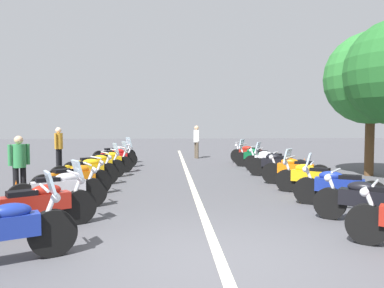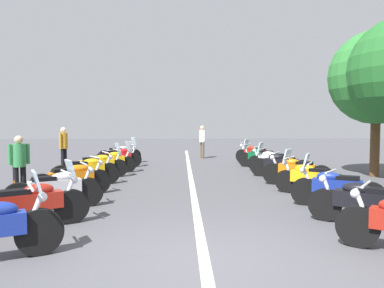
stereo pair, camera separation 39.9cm
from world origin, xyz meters
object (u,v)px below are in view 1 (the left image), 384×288
(motorcycle_right_row_8, at_px, (250,154))
(motorcycle_left_row_7, at_px, (115,157))
(motorcycle_right_row_2, at_px, (338,186))
(motorcycle_right_row_1, at_px, (371,201))
(motorcycle_left_row_6, at_px, (108,161))
(motorcycle_left_row_8, at_px, (115,154))
(motorcycle_right_row_3, at_px, (310,177))
(roadside_tree_1, at_px, (371,78))
(motorcycle_left_row_3, at_px, (73,179))
(motorcycle_left_row_5, at_px, (96,165))
(bystander_1, at_px, (19,162))
(motorcycle_right_row_7, at_px, (256,157))
(motorcycle_right_row_6, at_px, (269,160))
(traffic_cone_0, at_px, (304,167))
(motorcycle_right_row_4, at_px, (295,170))
(motorcycle_left_row_2, at_px, (60,190))
(motorcycle_left_row_1, at_px, (38,204))
(bystander_0, at_px, (59,145))
(motorcycle_right_row_5, at_px, (277,164))
(motorcycle_left_row_4, at_px, (86,171))
(bystander_3, at_px, (197,139))
(traffic_cone_1, at_px, (16,194))

(motorcycle_right_row_8, bearing_deg, motorcycle_left_row_7, 51.65)
(motorcycle_right_row_2, bearing_deg, motorcycle_right_row_1, 114.16)
(motorcycle_left_row_6, xyz_separation_m, motorcycle_left_row_8, (3.18, 0.18, 0.01))
(motorcycle_right_row_3, relative_size, motorcycle_right_row_8, 0.96)
(motorcycle_right_row_3, relative_size, roadside_tree_1, 0.31)
(motorcycle_left_row_3, distance_m, motorcycle_left_row_5, 3.13)
(motorcycle_left_row_7, distance_m, bystander_1, 6.34)
(motorcycle_left_row_6, bearing_deg, motorcycle_left_row_8, 69.46)
(motorcycle_right_row_7, bearing_deg, motorcycle_left_row_3, 78.96)
(motorcycle_right_row_6, xyz_separation_m, traffic_cone_0, (-0.92, -1.07, -0.16))
(motorcycle_right_row_2, distance_m, motorcycle_right_row_4, 2.87)
(motorcycle_left_row_6, bearing_deg, motorcycle_left_row_2, -114.42)
(motorcycle_left_row_1, xyz_separation_m, motorcycle_right_row_7, (8.89, -6.02, -0.01))
(motorcycle_right_row_1, relative_size, motorcycle_right_row_2, 0.95)
(traffic_cone_0, height_order, bystander_0, bystander_0)
(motorcycle_right_row_5, bearing_deg, traffic_cone_0, -126.80)
(motorcycle_left_row_4, xyz_separation_m, motorcycle_right_row_4, (-0.18, -6.33, -0.00))
(bystander_3, bearing_deg, motorcycle_right_row_6, 87.46)
(motorcycle_left_row_4, bearing_deg, motorcycle_left_row_5, 60.84)
(traffic_cone_1, bearing_deg, bystander_0, 8.58)
(motorcycle_left_row_4, bearing_deg, traffic_cone_1, -138.93)
(traffic_cone_0, bearing_deg, motorcycle_left_row_3, 115.86)
(motorcycle_left_row_8, bearing_deg, motorcycle_right_row_5, -71.70)
(bystander_0, bearing_deg, motorcycle_right_row_6, 7.18)
(roadside_tree_1, bearing_deg, motorcycle_right_row_6, 70.05)
(motorcycle_left_row_5, relative_size, motorcycle_right_row_2, 1.07)
(motorcycle_left_row_5, height_order, motorcycle_right_row_7, motorcycle_right_row_7)
(motorcycle_left_row_5, bearing_deg, motorcycle_left_row_2, -114.94)
(bystander_1, xyz_separation_m, bystander_3, (10.17, -5.25, 0.12))
(motorcycle_left_row_2, height_order, motorcycle_left_row_7, motorcycle_left_row_7)
(motorcycle_right_row_1, xyz_separation_m, motorcycle_right_row_7, (8.91, 0.04, 0.01))
(motorcycle_left_row_4, xyz_separation_m, bystander_3, (8.53, -3.98, 0.57))
(motorcycle_left_row_2, distance_m, bystander_3, 12.22)
(motorcycle_left_row_3, bearing_deg, motorcycle_right_row_1, -60.13)
(motorcycle_left_row_5, bearing_deg, motorcycle_right_row_8, 8.02)
(bystander_0, bearing_deg, bystander_3, 52.11)
(motorcycle_left_row_6, height_order, motorcycle_right_row_3, motorcycle_left_row_6)
(motorcycle_left_row_2, height_order, motorcycle_right_row_5, motorcycle_right_row_5)
(traffic_cone_0, bearing_deg, motorcycle_left_row_1, 131.88)
(motorcycle_left_row_4, xyz_separation_m, motorcycle_left_row_7, (4.50, -0.21, -0.00))
(motorcycle_left_row_3, relative_size, motorcycle_left_row_5, 0.92)
(motorcycle_left_row_1, relative_size, motorcycle_right_row_4, 1.01)
(motorcycle_left_row_8, height_order, motorcycle_right_row_5, motorcycle_left_row_8)
(motorcycle_right_row_8, xyz_separation_m, bystander_1, (-7.52, 7.58, 0.46))
(motorcycle_left_row_7, relative_size, bystander_3, 1.08)
(motorcycle_right_row_6, distance_m, motorcycle_right_row_8, 2.98)
(roadside_tree_1, bearing_deg, bystander_3, 39.95)
(traffic_cone_0, relative_size, roadside_tree_1, 0.12)
(motorcycle_left_row_3, xyz_separation_m, motorcycle_left_row_5, (3.13, 0.06, 0.00))
(motorcycle_left_row_2, distance_m, motorcycle_right_row_7, 9.58)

